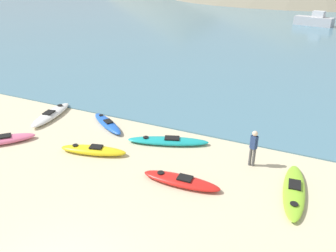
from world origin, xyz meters
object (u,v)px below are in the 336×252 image
(kayak_on_sand_1, at_px, (2,140))
(kayak_on_sand_3, at_px, (51,114))
(person_near_waterline, at_px, (253,146))
(kayak_on_sand_6, at_px, (181,181))
(kayak_on_sand_7, at_px, (107,123))
(moored_boat_0, at_px, (314,20))
(kayak_on_sand_5, at_px, (168,141))
(kayak_on_sand_2, at_px, (294,191))
(kayak_on_sand_0, at_px, (93,150))

(kayak_on_sand_1, bearing_deg, kayak_on_sand_3, 90.36)
(kayak_on_sand_1, bearing_deg, person_near_waterline, 15.22)
(kayak_on_sand_1, relative_size, person_near_waterline, 1.66)
(kayak_on_sand_6, xyz_separation_m, kayak_on_sand_7, (-5.17, 2.91, 0.01))
(kayak_on_sand_1, xyz_separation_m, kayak_on_sand_7, (3.23, 3.43, -0.01))
(kayak_on_sand_1, distance_m, moored_boat_0, 42.79)
(kayak_on_sand_5, height_order, kayak_on_sand_7, kayak_on_sand_7)
(kayak_on_sand_7, height_order, person_near_waterline, person_near_waterline)
(kayak_on_sand_6, bearing_deg, kayak_on_sand_2, 16.70)
(kayak_on_sand_2, height_order, kayak_on_sand_6, kayak_on_sand_6)
(kayak_on_sand_5, height_order, person_near_waterline, person_near_waterline)
(kayak_on_sand_7, bearing_deg, moored_boat_0, 79.05)
(kayak_on_sand_6, bearing_deg, kayak_on_sand_0, 173.92)
(kayak_on_sand_0, relative_size, kayak_on_sand_7, 1.08)
(kayak_on_sand_6, relative_size, kayak_on_sand_7, 1.09)
(kayak_on_sand_2, relative_size, moored_boat_0, 0.65)
(kayak_on_sand_0, bearing_deg, kayak_on_sand_2, 4.89)
(kayak_on_sand_3, bearing_deg, kayak_on_sand_7, 6.38)
(kayak_on_sand_2, relative_size, kayak_on_sand_3, 1.03)
(kayak_on_sand_1, distance_m, kayak_on_sand_6, 8.42)
(kayak_on_sand_0, height_order, person_near_waterline, person_near_waterline)
(kayak_on_sand_3, bearing_deg, person_near_waterline, -1.28)
(kayak_on_sand_0, xyz_separation_m, person_near_waterline, (6.20, 1.87, 0.71))
(kayak_on_sand_1, bearing_deg, kayak_on_sand_0, 12.86)
(kayak_on_sand_2, bearing_deg, moored_boat_0, 92.23)
(kayak_on_sand_1, bearing_deg, moored_boat_0, 75.67)
(kayak_on_sand_1, height_order, kayak_on_sand_5, kayak_on_sand_1)
(moored_boat_0, bearing_deg, kayak_on_sand_5, -95.79)
(kayak_on_sand_5, relative_size, moored_boat_0, 0.70)
(kayak_on_sand_3, xyz_separation_m, kayak_on_sand_7, (3.25, 0.36, -0.02))
(kayak_on_sand_0, relative_size, kayak_on_sand_5, 0.81)
(moored_boat_0, bearing_deg, kayak_on_sand_6, -93.06)
(kayak_on_sand_2, xyz_separation_m, kayak_on_sand_3, (-12.16, 1.43, 0.04))
(kayak_on_sand_7, distance_m, moored_boat_0, 38.73)
(kayak_on_sand_1, xyz_separation_m, kayak_on_sand_5, (6.70, 3.06, -0.02))
(kayak_on_sand_0, xyz_separation_m, kayak_on_sand_1, (-4.22, -0.96, -0.00))
(kayak_on_sand_0, height_order, kayak_on_sand_3, kayak_on_sand_3)
(kayak_on_sand_2, xyz_separation_m, person_near_waterline, (-1.72, 1.20, 0.74))
(kayak_on_sand_0, height_order, kayak_on_sand_1, same)
(person_near_waterline, relative_size, moored_boat_0, 0.29)
(kayak_on_sand_5, relative_size, kayak_on_sand_7, 1.34)
(kayak_on_sand_6, height_order, person_near_waterline, person_near_waterline)
(kayak_on_sand_5, relative_size, person_near_waterline, 2.38)
(person_near_waterline, bearing_deg, kayak_on_sand_6, -131.11)
(kayak_on_sand_2, xyz_separation_m, moored_boat_0, (-1.55, 39.81, 0.60))
(moored_boat_0, bearing_deg, kayak_on_sand_1, -104.33)
(kayak_on_sand_3, relative_size, person_near_waterline, 2.17)
(kayak_on_sand_5, bearing_deg, kayak_on_sand_0, -139.78)
(kayak_on_sand_0, height_order, kayak_on_sand_2, kayak_on_sand_0)
(person_near_waterline, bearing_deg, moored_boat_0, 89.75)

